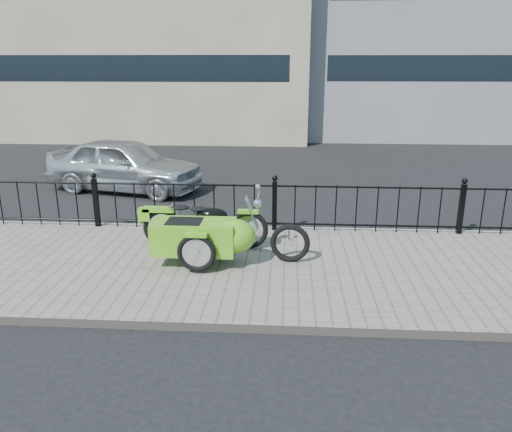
{
  "coord_description": "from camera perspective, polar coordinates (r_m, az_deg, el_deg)",
  "views": [
    {
      "loc": [
        0.23,
        -7.89,
        3.23
      ],
      "look_at": [
        -0.27,
        -0.1,
        0.82
      ],
      "focal_mm": 35.0,
      "sensor_mm": 36.0,
      "label": 1
    }
  ],
  "objects": [
    {
      "name": "motorcycle_sidecar",
      "position": [
        8.06,
        -5.65,
        -2.01
      ],
      "size": [
        2.28,
        1.48,
        0.98
      ],
      "color": "black",
      "rests_on": "sidewalk"
    },
    {
      "name": "iron_fence",
      "position": [
        9.56,
        2.13,
        1.1
      ],
      "size": [
        14.11,
        0.11,
        1.08
      ],
      "color": "black",
      "rests_on": "sidewalk"
    },
    {
      "name": "sedan_car",
      "position": [
        13.42,
        -14.78,
        5.69
      ],
      "size": [
        4.32,
        2.53,
        1.38
      ],
      "primitive_type": "imported",
      "rotation": [
        0.0,
        0.0,
        1.34
      ],
      "color": "silver",
      "rests_on": "ground"
    },
    {
      "name": "curb",
      "position": [
        9.85,
        2.12,
        -1.62
      ],
      "size": [
        30.0,
        0.1,
        0.12
      ],
      "primitive_type": "cube",
      "color": "gray",
      "rests_on": "ground"
    },
    {
      "name": "sidewalk",
      "position": [
        8.04,
        1.73,
        -6.07
      ],
      "size": [
        30.0,
        3.8,
        0.12
      ],
      "primitive_type": "cube",
      "color": "#6E655D",
      "rests_on": "ground"
    },
    {
      "name": "spare_tire",
      "position": [
        8.06,
        3.91,
        -3.11
      ],
      "size": [
        0.65,
        0.14,
        0.65
      ],
      "primitive_type": "torus",
      "rotation": [
        1.57,
        0.0,
        -0.08
      ],
      "color": "black",
      "rests_on": "sidewalk"
    },
    {
      "name": "ground",
      "position": [
        8.53,
        1.84,
        -5.11
      ],
      "size": [
        120.0,
        120.0,
        0.0
      ],
      "primitive_type": "plane",
      "color": "black",
      "rests_on": "ground"
    }
  ]
}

